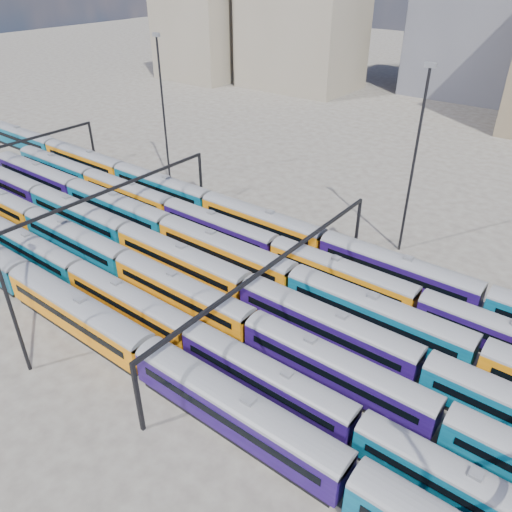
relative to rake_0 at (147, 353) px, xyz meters
The scene contains 12 objects.
ground 16.20m from the rake_0, 109.69° to the left, with size 500.00×500.00×0.00m, color #423C38.
rake_0 is the anchor object (origin of this frame).
rake_1 10.11m from the rake_0, 150.34° to the left, with size 97.08×2.85×4.78m.
rake_2 18.47m from the rake_0, 147.21° to the left, with size 123.92×3.02×5.09m.
rake_3 18.86m from the rake_0, 52.68° to the left, with size 151.23×3.16×5.33m.
rake_4 20.38m from the rake_0, 78.94° to the left, with size 131.83×3.21×5.42m.
rake_5 27.97m from the rake_0, 116.64° to the left, with size 100.65×2.95×4.96m.
rake_6 35.63m from the rake_0, 122.64° to the left, with size 128.11×3.12×5.27m.
gantry_1 29.73m from the rake_0, 149.40° to the left, with size 0.35×40.35×8.03m.
gantry_2 16.17m from the rake_0, 72.84° to the left, with size 0.35×40.35×8.03m.
mast_1 52.37m from the rake_0, 133.71° to the left, with size 1.40×0.50×25.60m.
mast_3 41.67m from the rake_0, 76.13° to the left, with size 1.40×0.50×25.60m.
Camera 1 is at (36.47, -37.77, 36.54)m, focal length 35.00 mm.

